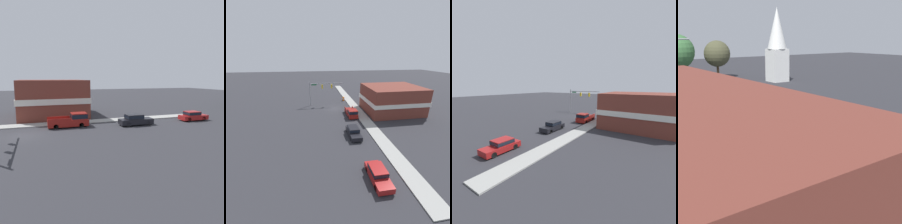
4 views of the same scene
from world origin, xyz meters
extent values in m
plane|color=#2D2D33|center=(0.00, 0.00, 0.00)|extent=(200.00, 200.00, 0.00)
cube|color=#9E9E99|center=(-5.70, 0.00, 0.07)|extent=(2.40, 60.00, 0.14)
cylinder|color=gray|center=(6.06, -3.53, 3.28)|extent=(0.22, 0.22, 6.56)
cylinder|color=gray|center=(1.59, -3.53, 6.06)|extent=(8.94, 0.18, 0.18)
cube|color=gold|center=(2.68, -3.53, 5.19)|extent=(0.36, 0.36, 1.05)
sphere|color=red|center=(2.68, -3.73, 5.51)|extent=(0.22, 0.22, 0.22)
cube|color=gold|center=(0.10, -3.53, 5.19)|extent=(0.36, 0.36, 1.05)
sphere|color=red|center=(0.10, -3.73, 5.51)|extent=(0.22, 0.22, 0.22)
cube|color=#196B38|center=(4.86, -3.53, 5.77)|extent=(1.40, 0.04, 0.30)
cylinder|color=black|center=(-2.30, 16.27, 0.33)|extent=(0.22, 0.66, 0.66)
cylinder|color=black|center=(-0.70, 16.27, 0.33)|extent=(0.22, 0.66, 0.66)
cylinder|color=black|center=(-2.30, 13.29, 0.33)|extent=(0.22, 0.66, 0.66)
cylinder|color=black|center=(-0.70, 13.29, 0.33)|extent=(0.22, 0.66, 0.66)
cube|color=black|center=(-1.50, 14.78, 0.55)|extent=(1.82, 4.82, 0.73)
cube|color=black|center=(-1.50, 14.49, 1.23)|extent=(1.68, 2.31, 0.63)
cube|color=black|center=(-1.50, 14.49, 1.23)|extent=(1.69, 2.40, 0.44)
cylinder|color=black|center=(-2.50, 26.21, 0.33)|extent=(0.22, 0.66, 0.66)
cylinder|color=black|center=(-0.92, 26.21, 0.33)|extent=(0.22, 0.66, 0.66)
cylinder|color=black|center=(-2.50, 23.45, 0.33)|extent=(0.22, 0.66, 0.66)
cylinder|color=black|center=(-0.92, 23.45, 0.33)|extent=(0.22, 0.66, 0.66)
cube|color=maroon|center=(-1.71, 24.83, 0.52)|extent=(1.80, 4.45, 0.68)
cube|color=maroon|center=(-1.71, 24.56, 1.16)|extent=(1.65, 2.14, 0.59)
cube|color=black|center=(-1.71, 24.56, 1.16)|extent=(1.67, 2.22, 0.42)
cylinder|color=black|center=(-4.19, 7.14, 0.33)|extent=(0.22, 0.66, 0.66)
cylinder|color=black|center=(-2.42, 7.14, 0.33)|extent=(0.22, 0.66, 0.66)
cylinder|color=black|center=(-4.19, 3.76, 0.33)|extent=(0.22, 0.66, 0.66)
cylinder|color=black|center=(-2.42, 3.76, 0.33)|extent=(0.22, 0.66, 0.66)
cube|color=maroon|center=(-3.30, 5.45, 0.61)|extent=(1.99, 5.44, 0.85)
cube|color=maroon|center=(-3.30, 6.94, 1.46)|extent=(1.89, 2.07, 0.86)
cube|color=black|center=(-3.30, 6.94, 1.46)|extent=(1.91, 2.15, 0.60)
cube|color=maroon|center=(-4.24, 4.27, 1.21)|extent=(0.12, 3.07, 0.35)
cube|color=maroon|center=(-2.37, 4.27, 1.21)|extent=(0.12, 3.07, 0.35)
cylinder|color=orange|center=(-3.90, -6.87, 0.56)|extent=(0.63, 0.63, 1.12)
cylinder|color=white|center=(-3.90, -6.87, 0.62)|extent=(0.65, 0.65, 0.20)
cube|color=brown|center=(-13.74, 4.09, 3.15)|extent=(12.69, 11.01, 6.30)
cube|color=silver|center=(-13.74, 4.09, 3.05)|extent=(12.99, 11.31, 0.90)
camera|label=1|loc=(26.30, 1.75, 6.64)|focal=35.00mm
camera|label=2|loc=(4.84, 37.09, 13.23)|focal=24.00mm
camera|label=3|loc=(-17.06, 34.42, 7.65)|focal=24.00mm
camera|label=4|loc=(-11.50, -3.12, 7.45)|focal=50.00mm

